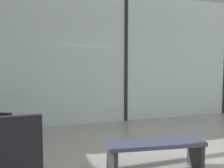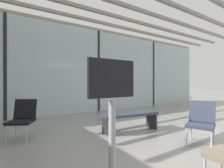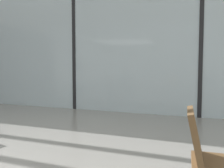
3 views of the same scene
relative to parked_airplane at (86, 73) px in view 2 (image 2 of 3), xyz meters
name	(u,v)px [view 2 (image 2 of 3)]	position (x,y,z in m)	size (l,w,h in m)	color
glass_curtain_wall	(98,71)	(-1.17, -4.11, -0.18)	(14.00, 0.08, 3.59)	silver
window_mullion_0	(5,67)	(-4.67, -4.11, -0.18)	(0.10, 0.12, 3.59)	black
window_mullion_1	(98,71)	(-1.17, -4.11, -0.18)	(0.10, 0.12, 3.59)	black
window_mullion_2	(153,73)	(2.33, -4.11, -0.18)	(0.10, 0.12, 3.59)	black
parked_airplane	(86,73)	(0.00, 0.00, 0.00)	(11.83, 3.96, 3.96)	#B2BCD6
lounge_chair_1	(23,116)	(-4.30, -6.44, -1.48)	(0.67, 0.69, 0.87)	black
lounge_chair_2	(201,120)	(-1.28, -8.78, -1.48)	(0.66, 0.63, 0.87)	#33384C
waiting_bench	(130,117)	(-1.93, -7.32, -1.62)	(1.54, 0.60, 0.47)	#33384C
info_sign	(112,150)	(-3.85, -9.43, -1.30)	(0.44, 0.32, 1.44)	#333333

